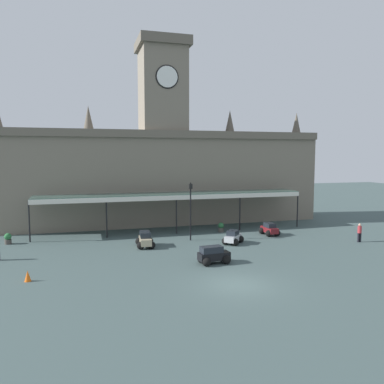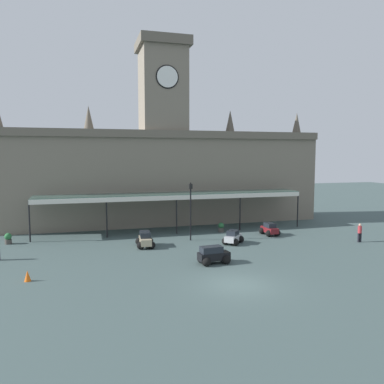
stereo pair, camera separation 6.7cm
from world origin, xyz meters
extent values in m
plane|color=#3E504F|center=(0.00, 0.00, 0.00)|extent=(140.00, 140.00, 0.00)
cube|color=slate|center=(0.00, 21.83, 5.16)|extent=(35.68, 5.41, 10.32)
cube|color=#685F52|center=(0.00, 18.98, 9.92)|extent=(35.68, 0.30, 0.80)
cube|color=slate|center=(0.00, 21.83, 14.79)|extent=(4.80, 4.80, 8.94)
cube|color=#61594D|center=(0.00, 21.83, 19.76)|extent=(5.50, 5.50, 1.00)
cylinder|color=white|center=(0.00, 19.37, 15.86)|extent=(2.20, 0.12, 2.20)
cylinder|color=black|center=(0.00, 19.41, 15.86)|extent=(2.46, 0.06, 2.46)
cone|color=#5B5448|center=(-8.03, 21.83, 11.62)|extent=(1.10, 1.10, 2.60)
cone|color=#5B5448|center=(8.03, 21.83, 11.62)|extent=(1.10, 1.10, 2.60)
cone|color=#5B5448|center=(16.84, 21.83, 11.62)|extent=(1.10, 1.10, 2.60)
cube|color=#38564C|center=(0.00, 16.93, 3.78)|extent=(26.83, 3.20, 0.16)
cube|color=silver|center=(0.00, 15.33, 3.58)|extent=(26.83, 0.12, 0.44)
cylinder|color=black|center=(-13.42, 15.48, 1.85)|extent=(0.14, 0.14, 3.70)
cylinder|color=black|center=(-6.71, 15.48, 1.85)|extent=(0.14, 0.14, 3.70)
cylinder|color=black|center=(0.00, 15.48, 1.85)|extent=(0.14, 0.14, 3.70)
cylinder|color=black|center=(6.71, 15.48, 1.85)|extent=(0.14, 0.14, 3.70)
cylinder|color=black|center=(13.42, 15.48, 1.85)|extent=(0.14, 0.14, 3.70)
cube|color=black|center=(0.12, 4.64, 0.54)|extent=(2.33, 1.11, 0.55)
cube|color=#1E232B|center=(-0.08, 4.62, 1.05)|extent=(1.62, 0.97, 0.45)
sphere|color=black|center=(0.85, 5.16, 0.32)|extent=(0.64, 0.64, 0.64)
sphere|color=black|center=(0.94, 4.27, 0.32)|extent=(0.64, 0.64, 0.64)
sphere|color=black|center=(-0.69, 5.01, 0.32)|extent=(0.64, 0.64, 0.64)
sphere|color=black|center=(-0.60, 4.12, 0.32)|extent=(0.64, 0.64, 0.64)
cube|color=maroon|center=(8.48, 12.34, 0.52)|extent=(0.97, 2.09, 0.50)
cube|color=#1E232B|center=(8.48, 12.29, 0.98)|extent=(0.85, 1.13, 0.42)
sphere|color=black|center=(8.01, 12.99, 0.32)|extent=(0.64, 0.64, 0.64)
sphere|color=black|center=(8.89, 13.03, 0.32)|extent=(0.64, 0.64, 0.64)
sphere|color=black|center=(8.07, 11.65, 0.32)|extent=(0.64, 0.64, 0.64)
sphere|color=black|center=(8.95, 11.68, 0.32)|extent=(0.64, 0.64, 0.64)
cube|color=#B2B5BA|center=(3.72, 9.93, 0.52)|extent=(2.04, 2.10, 0.50)
cube|color=#1E232B|center=(3.69, 9.90, 0.98)|extent=(1.33, 1.35, 0.42)
sphere|color=black|center=(3.86, 10.73, 0.32)|extent=(0.64, 0.64, 0.64)
sphere|color=black|center=(4.51, 10.13, 0.32)|extent=(0.64, 0.64, 0.64)
sphere|color=black|center=(2.94, 9.74, 0.32)|extent=(0.64, 0.64, 0.64)
sphere|color=black|center=(3.59, 9.14, 0.32)|extent=(0.64, 0.64, 0.64)
cube|color=tan|center=(-3.83, 10.88, 0.54)|extent=(1.03, 2.30, 0.55)
cube|color=#1E232B|center=(-3.82, 11.08, 1.05)|extent=(0.92, 1.60, 0.45)
sphere|color=black|center=(-3.43, 10.08, 0.32)|extent=(0.64, 0.64, 0.64)
sphere|color=black|center=(-4.33, 10.13, 0.32)|extent=(0.64, 0.64, 0.64)
sphere|color=black|center=(-3.34, 11.63, 0.32)|extent=(0.64, 0.64, 0.64)
sphere|color=black|center=(-4.24, 11.68, 0.32)|extent=(0.64, 0.64, 0.64)
cylinder|color=black|center=(14.67, 7.45, 0.41)|extent=(0.17, 0.17, 0.82)
cylinder|color=black|center=(14.89, 7.45, 0.41)|extent=(0.17, 0.17, 0.82)
cylinder|color=#A52D33|center=(14.78, 7.45, 1.13)|extent=(0.34, 0.34, 0.62)
sphere|color=tan|center=(14.78, 7.45, 1.55)|extent=(0.23, 0.23, 0.23)
cylinder|color=black|center=(0.53, 12.28, 2.35)|extent=(0.13, 0.13, 4.70)
cube|color=black|center=(0.53, 12.28, 4.92)|extent=(0.30, 0.30, 0.44)
sphere|color=black|center=(0.53, 12.28, 5.20)|extent=(0.14, 0.14, 0.14)
cone|color=orange|center=(-12.14, 4.13, 0.34)|extent=(0.40, 0.40, 0.67)
cylinder|color=#47423D|center=(4.48, 14.99, 0.21)|extent=(0.56, 0.56, 0.42)
sphere|color=#265D33|center=(4.48, 14.99, 0.66)|extent=(0.60, 0.60, 0.60)
cylinder|color=#47423D|center=(-15.15, 15.19, 0.21)|extent=(0.56, 0.56, 0.42)
sphere|color=#286937|center=(-15.15, 15.19, 0.66)|extent=(0.60, 0.60, 0.60)
camera|label=1|loc=(-8.68, -20.49, 7.74)|focal=35.65mm
camera|label=2|loc=(-8.62, -20.51, 7.74)|focal=35.65mm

